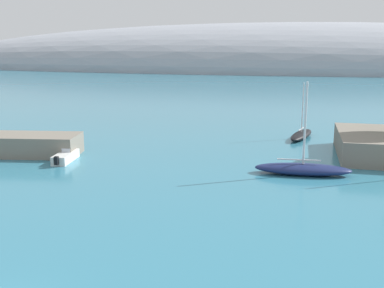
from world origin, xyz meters
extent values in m
ellipsoid|color=#999EA8|center=(3.68, 197.37, 0.00)|extent=(358.81, 85.93, 40.66)
ellipsoid|color=black|center=(12.88, 42.57, 0.42)|extent=(3.53, 7.57, 0.84)
cylinder|color=silver|center=(12.88, 42.57, 3.86)|extent=(0.14, 0.14, 6.03)
cube|color=silver|center=(12.96, 42.90, 1.19)|extent=(0.92, 3.24, 0.10)
ellipsoid|color=navy|center=(13.03, 26.08, 0.49)|extent=(8.59, 2.85, 0.99)
cylinder|color=silver|center=(13.03, 26.08, 4.63)|extent=(0.19, 0.19, 7.27)
cube|color=silver|center=(12.65, 26.06, 1.34)|extent=(3.81, 0.31, 0.10)
cube|color=white|center=(-9.88, 25.68, 0.43)|extent=(1.89, 4.23, 0.86)
cube|color=black|center=(-9.60, 23.39, 0.64)|extent=(0.41, 0.48, 0.77)
cube|color=#B2B7C1|center=(-9.95, 26.28, 1.06)|extent=(0.96, 1.08, 0.40)
camera|label=1|loc=(12.42, -14.99, 11.47)|focal=43.46mm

